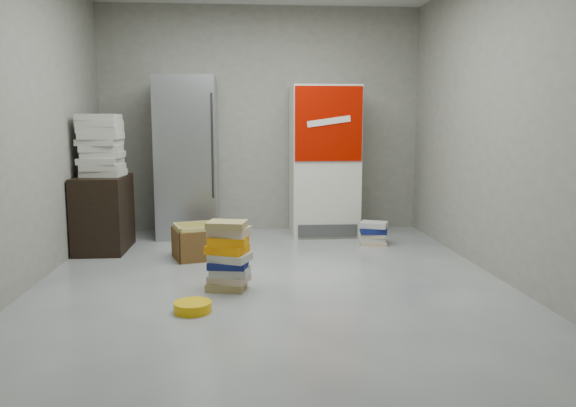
% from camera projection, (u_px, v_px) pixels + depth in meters
% --- Properties ---
extents(ground, '(5.00, 5.00, 0.00)m').
position_uv_depth(ground, '(272.00, 283.00, 4.81)').
color(ground, '#B3B3AF').
rests_on(ground, ground).
extents(room_shell, '(4.04, 5.04, 2.82)m').
position_uv_depth(room_shell, '(271.00, 68.00, 4.56)').
color(room_shell, gray).
rests_on(room_shell, ground).
extents(steel_fridge, '(0.70, 0.72, 1.90)m').
position_uv_depth(steel_fridge, '(187.00, 158.00, 6.71)').
color(steel_fridge, '#A9ACB1').
rests_on(steel_fridge, ground).
extents(coke_cooler, '(0.80, 0.73, 1.80)m').
position_uv_depth(coke_cooler, '(324.00, 161.00, 6.84)').
color(coke_cooler, silver).
rests_on(coke_cooler, ground).
extents(wood_shelf, '(0.50, 0.80, 0.80)m').
position_uv_depth(wood_shelf, '(104.00, 213.00, 6.00)').
color(wood_shelf, black).
rests_on(wood_shelf, ground).
extents(supply_box_stack, '(0.45, 0.44, 0.65)m').
position_uv_depth(supply_box_stack, '(101.00, 145.00, 5.89)').
color(supply_box_stack, beige).
rests_on(supply_box_stack, wood_shelf).
extents(phonebook_stack_main, '(0.40, 0.37, 0.57)m').
position_uv_depth(phonebook_stack_main, '(228.00, 256.00, 4.56)').
color(phonebook_stack_main, '#A08D55').
rests_on(phonebook_stack_main, ground).
extents(phonebook_stack_side, '(0.35, 0.32, 0.26)m').
position_uv_depth(phonebook_stack_side, '(373.00, 233.00, 6.30)').
color(phonebook_stack_side, tan).
rests_on(phonebook_stack_side, ground).
extents(cardboard_box, '(0.54, 0.54, 0.35)m').
position_uv_depth(cardboard_box, '(196.00, 244.00, 5.67)').
color(cardboard_box, yellow).
rests_on(cardboard_box, ground).
extents(bucket_lid, '(0.34, 0.34, 0.07)m').
position_uv_depth(bucket_lid, '(193.00, 307.00, 4.06)').
color(bucket_lid, '#F9B807').
rests_on(bucket_lid, ground).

